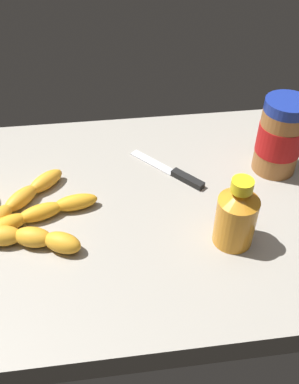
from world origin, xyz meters
The scene contains 5 objects.
ground_plane centered at (0.00, 0.00, -2.48)cm, with size 95.91×57.04×4.95cm, color gray.
banana_bunch centered at (23.11, 1.38, 1.55)cm, with size 23.41×24.25×3.37cm.
peanut_butter_jar centered at (-25.18, -6.62, 7.37)cm, with size 8.50×8.50×14.96cm.
honey_bottle centered at (-11.91, 10.76, 5.68)cm, with size 6.46×6.46×12.69cm.
butter_knife centered at (-5.17, -7.42, 0.48)cm, with size 12.92×14.34×1.20cm.
Camera 1 is at (7.35, 54.15, 51.22)cm, focal length 38.75 mm.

